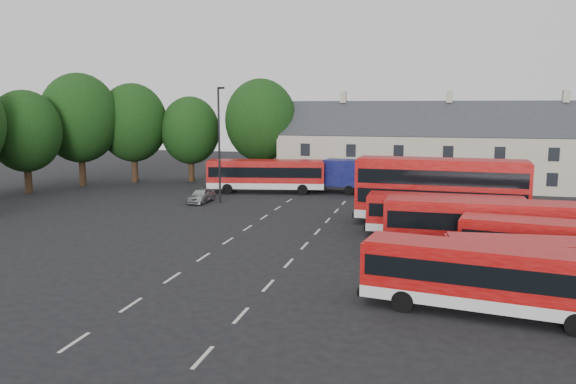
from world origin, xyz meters
name	(u,v)px	position (x,y,z in m)	size (l,w,h in m)	color
ground	(216,249)	(0.00, 0.00, 0.00)	(140.00, 140.00, 0.00)	black
lane_markings	(266,243)	(2.50, 2.00, 0.01)	(5.15, 33.80, 0.01)	beige
treeline	(93,124)	(-20.74, 19.36, 6.68)	(29.92, 32.59, 12.01)	black
terrace_houses	(447,151)	(14.00, 30.00, 3.86)	(35.70, 7.13, 10.06)	beige
bus_row_a	(489,274)	(14.75, -7.41, 1.72)	(10.37, 3.85, 2.87)	silver
bus_row_b	(566,267)	(18.09, -5.37, 1.69)	(10.11, 3.09, 2.82)	silver
bus_row_c	(565,245)	(18.91, -1.30, 1.71)	(10.28, 3.89, 2.84)	silver
bus_row_d	(485,223)	(15.46, 2.27, 1.92)	(11.30, 2.70, 3.19)	silver
bus_row_e	(445,213)	(13.32, 6.22, 1.68)	(9.92, 2.36, 2.80)	silver
bus_dd_south	(440,188)	(13.07, 9.93, 2.75)	(11.91, 3.30, 4.83)	silver
bus_dd_north	(450,190)	(13.79, 12.55, 2.29)	(9.84, 2.34, 4.03)	silver
bus_north	(266,173)	(-3.36, 22.00, 1.95)	(11.73, 4.58, 3.24)	silver
box_truck	(342,174)	(3.99, 23.67, 1.86)	(7.79, 3.33, 3.30)	black
silver_car	(201,195)	(-7.34, 15.06, 0.64)	(1.52, 3.78, 1.29)	#A7AAAF
lamppost	(219,142)	(-5.66, 15.40, 5.41)	(0.70, 0.41, 10.13)	black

